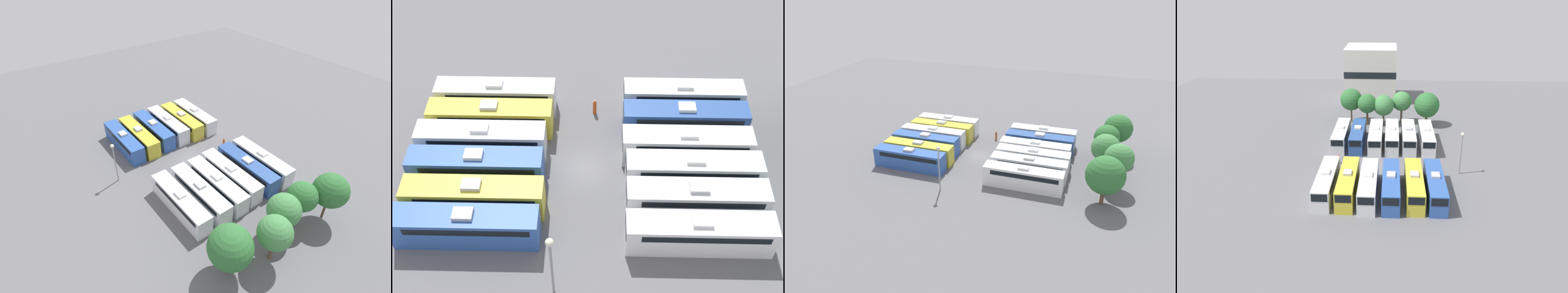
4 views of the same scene
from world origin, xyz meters
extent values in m
plane|color=slate|center=(0.00, 0.00, 0.00)|extent=(126.36, 126.36, 0.00)
cube|color=silver|center=(-7.94, -9.15, 1.60)|extent=(2.47, 11.89, 3.20)
cube|color=black|center=(-7.94, -8.85, 2.50)|extent=(2.51, 10.11, 0.70)
cube|color=black|center=(-7.94, -15.08, 2.49)|extent=(2.18, 0.08, 1.12)
cube|color=silver|center=(-7.94, -9.15, 3.38)|extent=(1.20, 1.60, 0.35)
cube|color=gold|center=(-4.78, -9.24, 1.60)|extent=(2.47, 11.89, 3.20)
cube|color=black|center=(-4.78, -8.94, 2.50)|extent=(2.51, 10.11, 0.70)
cube|color=black|center=(-4.78, -15.17, 2.49)|extent=(2.18, 0.08, 1.12)
cube|color=#B2B2B7|center=(-4.78, -9.24, 3.38)|extent=(1.20, 1.60, 0.35)
cube|color=silver|center=(-1.74, -9.65, 1.60)|extent=(2.47, 11.89, 3.20)
cube|color=black|center=(-1.74, -9.36, 2.50)|extent=(2.51, 10.11, 0.70)
cube|color=black|center=(-1.74, -15.59, 2.49)|extent=(2.18, 0.08, 1.12)
cube|color=white|center=(-1.74, -9.65, 3.38)|extent=(1.20, 1.60, 0.35)
cube|color=#2D56A8|center=(1.52, -9.65, 1.60)|extent=(2.47, 11.89, 3.20)
cube|color=black|center=(1.52, -9.35, 2.50)|extent=(2.51, 10.11, 0.70)
cube|color=black|center=(1.52, -15.58, 2.49)|extent=(2.18, 0.08, 1.12)
cube|color=silver|center=(1.52, -9.65, 3.38)|extent=(1.20, 1.60, 0.35)
cube|color=gold|center=(4.88, -9.30, 1.60)|extent=(2.47, 11.89, 3.20)
cube|color=black|center=(4.88, -9.00, 2.50)|extent=(2.51, 10.11, 0.70)
cube|color=black|center=(4.88, -15.24, 2.49)|extent=(2.18, 0.08, 1.12)
cube|color=#B2B2B7|center=(4.88, -9.30, 3.38)|extent=(1.20, 1.60, 0.35)
cube|color=#2D56A8|center=(7.86, -9.46, 1.60)|extent=(2.47, 11.89, 3.20)
cube|color=black|center=(7.86, -9.16, 2.50)|extent=(2.51, 10.11, 0.70)
cube|color=black|center=(7.86, -15.40, 2.49)|extent=(2.18, 0.08, 1.12)
cube|color=#B2B2B7|center=(7.86, -9.46, 3.38)|extent=(1.20, 1.60, 0.35)
cube|color=silver|center=(-8.13, 9.64, 1.60)|extent=(2.47, 11.89, 3.20)
cube|color=black|center=(-8.13, 9.93, 2.50)|extent=(2.51, 10.11, 0.70)
cube|color=black|center=(-8.13, 3.70, 2.49)|extent=(2.18, 0.08, 1.12)
cube|color=white|center=(-8.13, 9.64, 3.38)|extent=(1.20, 1.60, 0.35)
cube|color=#284C93|center=(-4.91, 9.52, 1.60)|extent=(2.47, 11.89, 3.20)
cube|color=black|center=(-4.91, 9.82, 2.50)|extent=(2.51, 10.11, 0.70)
cube|color=black|center=(-4.91, 3.58, 2.49)|extent=(2.18, 0.08, 1.12)
cube|color=white|center=(-4.91, 9.52, 3.38)|extent=(1.20, 1.60, 0.35)
cube|color=silver|center=(-1.48, 9.34, 1.60)|extent=(2.47, 11.89, 3.20)
cube|color=black|center=(-1.48, 9.64, 2.50)|extent=(2.51, 10.11, 0.70)
cube|color=black|center=(-1.48, 3.41, 2.49)|extent=(2.18, 0.08, 1.12)
cube|color=white|center=(-1.48, 9.34, 3.38)|extent=(1.20, 1.60, 0.35)
cube|color=silver|center=(1.60, 9.61, 1.60)|extent=(2.47, 11.89, 3.20)
cube|color=black|center=(1.60, 9.90, 2.50)|extent=(2.51, 10.11, 0.70)
cube|color=black|center=(1.60, 3.67, 2.49)|extent=(2.18, 0.08, 1.12)
cube|color=white|center=(1.60, 9.61, 3.38)|extent=(1.20, 1.60, 0.35)
cube|color=silver|center=(4.75, 9.55, 1.60)|extent=(2.47, 11.89, 3.20)
cube|color=black|center=(4.75, 9.85, 2.50)|extent=(2.51, 10.11, 0.70)
cube|color=black|center=(4.75, 3.62, 2.49)|extent=(2.18, 0.08, 1.12)
cube|color=#B2B2B7|center=(4.75, 9.55, 3.38)|extent=(1.20, 1.60, 0.35)
cube|color=white|center=(8.13, 9.41, 1.60)|extent=(2.47, 11.89, 3.20)
cube|color=black|center=(8.13, 9.70, 2.50)|extent=(2.51, 10.11, 0.70)
cube|color=black|center=(8.13, 3.47, 2.49)|extent=(2.18, 0.08, 1.12)
cube|color=silver|center=(8.13, 9.41, 3.38)|extent=(1.20, 1.60, 0.35)
cylinder|color=#CC4C19|center=(-7.52, 0.79, 0.75)|extent=(0.36, 0.36, 1.50)
sphere|color=tan|center=(-7.52, 0.79, 1.62)|extent=(0.24, 0.24, 0.24)
cylinder|color=gray|center=(12.61, -2.09, 3.33)|extent=(0.20, 0.20, 6.67)
sphere|color=#EAE5C6|center=(12.61, -2.09, 6.85)|extent=(0.60, 0.60, 0.60)
cylinder|color=brown|center=(-7.43, 22.34, 1.73)|extent=(0.33, 0.33, 3.46)
sphere|color=#2D6B33|center=(-7.43, 22.34, 5.15)|extent=(4.83, 4.83, 4.83)
cylinder|color=brown|center=(-3.81, 20.64, 1.67)|extent=(0.48, 0.48, 3.34)
sphere|color=#2D6B33|center=(-3.81, 20.64, 4.79)|extent=(4.15, 4.15, 4.15)
cylinder|color=brown|center=(-0.29, 20.61, 1.44)|extent=(0.41, 0.41, 2.87)
sphere|color=#428447|center=(-0.29, 20.61, 4.44)|extent=(4.47, 4.47, 4.47)
cylinder|color=brown|center=(3.63, 22.51, 1.68)|extent=(0.44, 0.44, 3.37)
sphere|color=#428447|center=(3.63, 22.51, 4.87)|extent=(4.30, 4.30, 4.30)
cylinder|color=brown|center=(8.99, 20.78, 1.36)|extent=(0.54, 0.54, 2.72)
sphere|color=#2D6B33|center=(8.99, 20.78, 4.61)|extent=(5.39, 5.39, 5.39)
camera|label=1|loc=(24.58, 35.39, 33.61)|focal=28.00mm
camera|label=2|loc=(32.98, 0.98, 38.29)|focal=50.00mm
camera|label=3|loc=(56.77, 18.64, 30.10)|focal=35.00mm
camera|label=4|loc=(1.29, -58.11, 28.51)|focal=35.00mm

